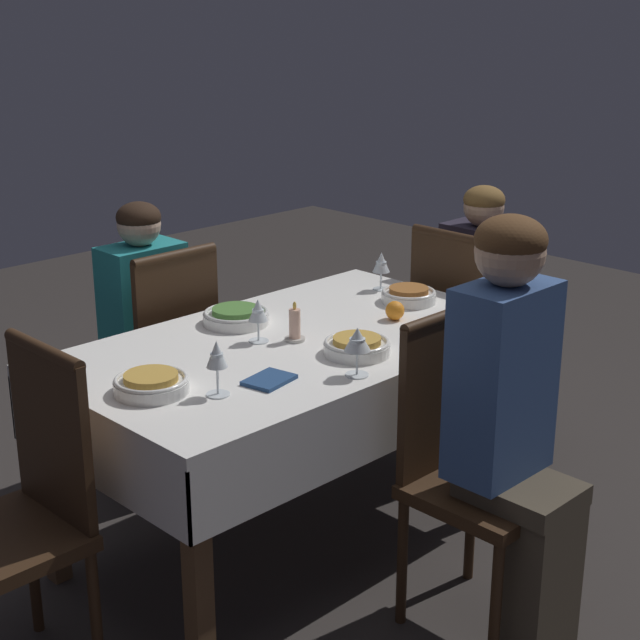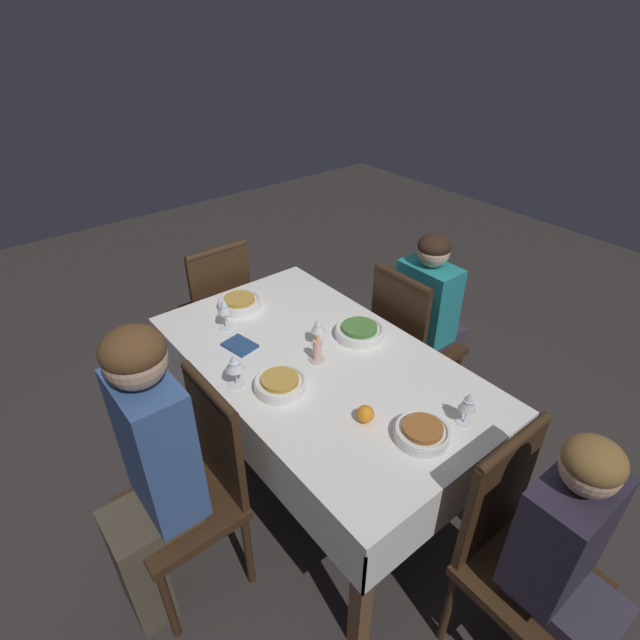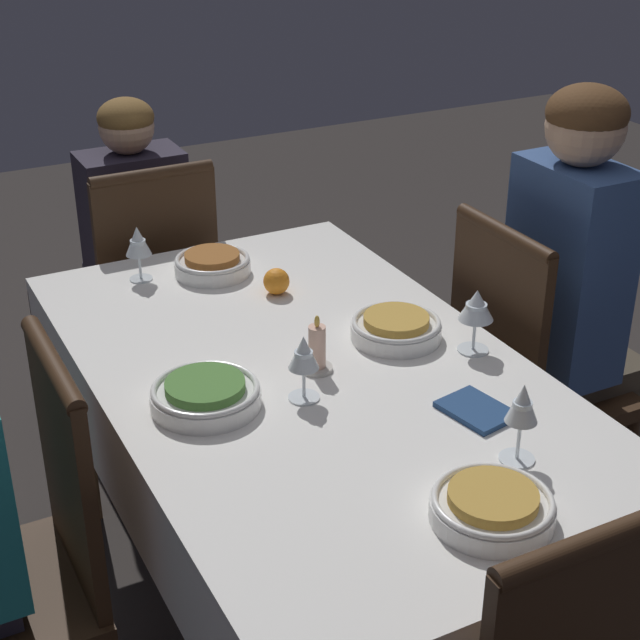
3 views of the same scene
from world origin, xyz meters
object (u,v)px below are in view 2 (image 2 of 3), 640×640
bowl_north (280,383)px  person_adult_denim (148,470)px  wine_glass_north (234,363)px  person_child_teal (431,318)px  napkin_red_folded (240,345)px  bowl_east (240,302)px  candle_centerpiece (318,352)px  chair_south (410,341)px  bowl_west (423,432)px  chair_west (517,549)px  chair_east (215,309)px  dining_table (319,376)px  wine_glass_west (469,402)px  person_child_dark (569,572)px  wine_glass_south (318,326)px  orange_fruit (365,414)px  chair_north (196,484)px  bowl_south (359,331)px  wine_glass_east (224,307)px

bowl_north → person_adult_denim: bearing=93.1°
person_adult_denim → wine_glass_north: size_ratio=8.46×
person_child_teal → napkin_red_folded: bearing=76.7°
person_adult_denim → person_child_teal: bearing=94.7°
bowl_east → candle_centerpiece: bearing=-176.9°
chair_south → bowl_west: (-0.63, 0.65, 0.25)m
chair_south → chair_west: size_ratio=1.00×
chair_east → dining_table: bearing=89.5°
bowl_east → chair_south: bearing=-127.2°
bowl_west → napkin_red_folded: (0.87, 0.22, -0.02)m
chair_east → wine_glass_west: bearing=96.1°
chair_west → person_child_teal: (1.03, -0.76, 0.08)m
chair_west → person_child_dark: person_child_dark is taller
wine_glass_south → orange_fruit: size_ratio=2.17×
chair_east → bowl_west: chair_east is taller
chair_north → bowl_south: chair_north is taller
chair_north → person_child_dark: (-1.06, -0.71, 0.08)m
dining_table → chair_south: size_ratio=1.62×
wine_glass_west → wine_glass_east: bearing=18.6°
candle_centerpiece → orange_fruit: bearing=167.4°
bowl_north → wine_glass_west: (-0.58, -0.42, 0.07)m
chair_east → bowl_west: bearing=89.9°
bowl_north → bowl_south: bearing=-81.4°
bowl_north → bowl_east: same height
chair_west → wine_glass_west: chair_west is taller
bowl_south → napkin_red_folded: (0.27, 0.47, -0.02)m
person_adult_denim → bowl_south: 1.06m
chair_north → wine_glass_north: 0.47m
wine_glass_south → orange_fruit: bearing=161.3°
person_adult_denim → person_child_dark: size_ratio=1.15×
chair_east → person_child_teal: bearing=131.0°
dining_table → person_child_teal: (0.05, -0.81, -0.05)m
wine_glass_west → wine_glass_east: (1.09, 0.37, 0.01)m
candle_centerpiece → chair_east: bearing=-1.1°
person_adult_denim → bowl_east: 1.01m
dining_table → chair_south: bearing=-85.4°
bowl_east → bowl_north: bearing=162.8°
person_child_dark → wine_glass_west: 0.58m
bowl_west → candle_centerpiece: 0.57m
orange_fruit → napkin_red_folded: orange_fruit is taller
chair_east → bowl_south: bearing=104.4°
chair_north → bowl_south: 0.95m
chair_east → person_child_dark: (-2.12, -0.04, 0.08)m
person_adult_denim → wine_glass_west: bearing=60.9°
chair_west → bowl_north: bearing=107.3°
bowl_north → orange_fruit: bearing=-157.5°
dining_table → wine_glass_south: (0.09, -0.07, 0.19)m
wine_glass_west → candle_centerpiece: wine_glass_west is taller
bowl_south → bowl_west: (-0.60, 0.25, 0.00)m
bowl_north → dining_table: bearing=-78.1°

